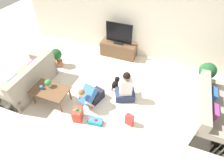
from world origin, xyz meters
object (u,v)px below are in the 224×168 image
Objects in this scene: dog at (116,83)px; tv at (119,35)px; tv_console at (119,49)px; gift_bag_a at (129,120)px; potted_plant_corner_left at (57,57)px; gift_box_a at (96,121)px; coffee_table at (50,91)px; mug at (42,88)px; gift_box_b at (78,114)px; tabletop_plant at (48,83)px; person_kneeling at (91,95)px; sofa_right at (210,112)px; person_sitting at (125,89)px; sofa_left at (28,80)px; potted_plant_corner_right at (206,73)px.

tv is at bearing -71.29° from dog.
tv_console reaches higher than gift_bag_a.
potted_plant_corner_left reaches higher than gift_box_a.
mug is (-0.20, -0.04, 0.10)m from coffee_table.
gift_box_b is 1.79× the size of tabletop_plant.
mug is (-1.64, -1.13, 0.29)m from dog.
person_kneeling is (0.08, -2.41, 0.07)m from tv_console.
sofa_right reaches higher than dog.
gift_box_b is at bearing -176.12° from gift_box_a.
person_sitting is at bearing 22.78° from mug.
sofa_left is 2.35m from gift_box_a.
gift_bag_a is at bearing 13.84° from gift_box_b.
sofa_right is 4.04m from coffee_table.
gift_box_a is at bearing -9.25° from coffee_table.
mug is at bearing 173.40° from gift_box_a.
sofa_right is 3.53m from tv_console.
gift_box_b is (1.69, -1.68, -0.19)m from potted_plant_corner_left.
person_kneeling reaches higher than tv_console.
person_kneeling is 1.19m from gift_bag_a.
potted_plant_corner_right is (4.71, 1.90, 0.19)m from sofa_left.
person_kneeling reaches higher than tabletop_plant.
gift_box_a is (-2.40, -2.31, -0.44)m from potted_plant_corner_right.
person_kneeling is 2.03× the size of gift_box_b.
gift_box_a is (2.30, -0.42, -0.25)m from sofa_left.
mug reaches higher than dog.
tabletop_plant is at bearing 128.40° from coffee_table.
gift_box_b is at bearing -10.80° from mug.
gift_box_a is at bearing -12.66° from tabletop_plant.
potted_plant_corner_right reaches higher than gift_box_b.
tv_console is 1.30× the size of person_sitting.
gift_bag_a is at bearing -1.43° from tabletop_plant.
potted_plant_corner_right is 2.36m from person_sitting.
gift_bag_a is (0.36, -0.76, -0.19)m from person_sitting.
potted_plant_corner_left is at bearing 118.09° from coffee_table.
sofa_left is at bearing -158.05° from potted_plant_corner_right.
tv is at bearing 167.53° from potted_plant_corner_right.
person_sitting is (0.87, -1.91, 0.11)m from tv_console.
gift_box_b reaches higher than dog.
gift_box_a is at bearing -37.43° from potted_plant_corner_left.
tv is at bearing 107.73° from person_kneeling.
gift_box_b is (-0.10, -0.57, -0.15)m from person_kneeling.
tv_console is at bearing 143.66° from sofa_left.
coffee_table is 1.61m from potted_plant_corner_left.
potted_plant_corner_right is 4.54m from mug.
mug is (-1.13, 0.22, 0.33)m from gift_box_b.
coffee_table is 1.20× the size of person_kneeling.
coffee_table is 4.34× the size of tabletop_plant.
tv is (1.86, 2.53, 0.52)m from sofa_left.
person_sitting reaches higher than potted_plant_corner_right.
tv_console is 2.83m from tabletop_plant.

